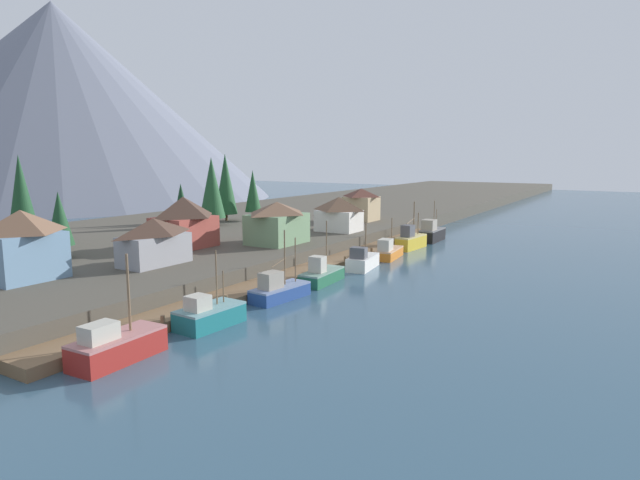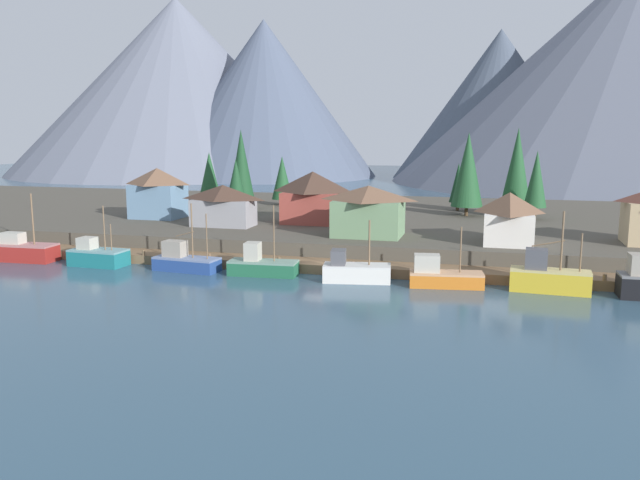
% 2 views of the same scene
% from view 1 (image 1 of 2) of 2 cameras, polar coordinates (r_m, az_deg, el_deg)
% --- Properties ---
extents(ground_plane, '(400.00, 400.00, 1.00)m').
position_cam_1_polar(ground_plane, '(81.77, -11.01, -2.24)').
color(ground_plane, '#335166').
extents(dock, '(80.00, 4.00, 1.60)m').
position_cam_1_polar(dock, '(70.86, -0.19, -2.95)').
color(dock, brown).
rests_on(dock, ground_plane).
extents(shoreline_bank, '(400.00, 56.00, 2.50)m').
position_cam_1_polar(shoreline_bank, '(89.91, -16.70, -0.32)').
color(shoreline_bank, '#4C473D').
rests_on(shoreline_bank, ground_plane).
extents(mountain_far_ridge, '(145.78, 145.78, 66.70)m').
position_cam_1_polar(mountain_far_ridge, '(216.15, -25.70, 12.86)').
color(mountain_far_ridge, slate).
rests_on(mountain_far_ridge, ground_plane).
extents(fishing_boat_red, '(7.22, 3.17, 7.81)m').
position_cam_1_polar(fishing_boat_red, '(43.28, -20.50, -10.32)').
color(fishing_boat_red, maroon).
rests_on(fishing_boat_red, ground_plane).
extents(fishing_boat_teal, '(6.35, 3.34, 6.71)m').
position_cam_1_polar(fishing_boat_teal, '(49.44, -11.53, -7.67)').
color(fishing_boat_teal, '#196B70').
rests_on(fishing_boat_teal, ground_plane).
extents(fishing_boat_blue, '(7.32, 3.28, 7.27)m').
position_cam_1_polar(fishing_boat_blue, '(57.37, -4.35, -5.23)').
color(fishing_boat_blue, navy).
rests_on(fishing_boat_blue, ground_plane).
extents(fishing_boat_green, '(7.25, 3.05, 7.31)m').
position_cam_1_polar(fishing_boat_green, '(64.52, 0.14, -3.66)').
color(fishing_boat_green, '#1E5B3D').
rests_on(fishing_boat_green, ground_plane).
extents(fishing_boat_white, '(6.97, 3.68, 6.18)m').
position_cam_1_polar(fishing_boat_white, '(72.83, 4.44, -2.20)').
color(fishing_boat_white, silver).
rests_on(fishing_boat_white, ground_plane).
extents(fishing_boat_orange, '(7.23, 3.44, 5.84)m').
position_cam_1_polar(fishing_boat_orange, '(80.46, 7.13, -1.20)').
color(fishing_boat_orange, '#CC6B1E').
rests_on(fishing_boat_orange, ground_plane).
extents(fishing_boat_yellow, '(7.23, 2.74, 7.59)m').
position_cam_1_polar(fishing_boat_yellow, '(89.33, 9.44, -0.04)').
color(fishing_boat_yellow, gold).
rests_on(fishing_boat_yellow, ground_plane).
extents(fishing_boat_black, '(7.16, 2.89, 7.06)m').
position_cam_1_polar(fishing_boat_black, '(97.83, 11.53, 0.70)').
color(fishing_boat_black, black).
rests_on(fishing_boat_black, ground_plane).
extents(house_grey, '(8.28, 4.35, 5.39)m').
position_cam_1_polar(house_grey, '(65.37, -16.93, -0.10)').
color(house_grey, gray).
rests_on(house_grey, shoreline_bank).
extents(house_blue, '(7.22, 5.69, 7.12)m').
position_cam_1_polar(house_blue, '(62.31, -28.62, -0.41)').
color(house_blue, '#6689A8').
rests_on(house_blue, shoreline_bank).
extents(house_green, '(8.33, 6.45, 5.97)m').
position_cam_1_polar(house_green, '(77.92, -4.51, 1.86)').
color(house_green, '#6B8E66').
rests_on(house_green, shoreline_bank).
extents(house_tan, '(5.81, 5.87, 6.18)m').
position_cam_1_polar(house_tan, '(105.58, 4.32, 3.74)').
color(house_tan, tan).
rests_on(house_tan, shoreline_bank).
extents(house_white, '(5.44, 7.01, 5.66)m').
position_cam_1_polar(house_white, '(90.65, 1.98, 2.76)').
color(house_white, silver).
rests_on(house_white, shoreline_bank).
extents(house_red, '(7.96, 6.35, 6.95)m').
position_cam_1_polar(house_red, '(76.63, -14.03, 1.89)').
color(house_red, '#9E4238').
rests_on(house_red, shoreline_bank).
extents(conifer_near_left, '(2.72, 2.72, 7.44)m').
position_cam_1_polar(conifer_near_left, '(102.75, -14.29, 4.03)').
color(conifer_near_left, '#4C3823').
rests_on(conifer_near_left, shoreline_bank).
extents(conifer_near_right, '(4.59, 4.59, 12.16)m').
position_cam_1_polar(conifer_near_right, '(99.48, -11.22, 5.38)').
color(conifer_near_right, '#4C3823').
rests_on(conifer_near_right, shoreline_bank).
extents(conifer_mid_right, '(4.20, 4.20, 12.59)m').
position_cam_1_polar(conifer_mid_right, '(76.88, -28.69, 3.52)').
color(conifer_mid_right, '#4C3823').
rests_on(conifer_mid_right, shoreline_bank).
extents(conifer_back_left, '(4.33, 4.33, 12.82)m').
position_cam_1_polar(conifer_back_left, '(106.51, -9.82, 5.79)').
color(conifer_back_left, '#4C3823').
rests_on(conifer_back_left, shoreline_bank).
extents(conifer_back_right, '(3.14, 3.14, 8.18)m').
position_cam_1_polar(conifer_back_right, '(73.07, -25.54, 2.01)').
color(conifer_back_right, '#4C3823').
rests_on(conifer_back_right, shoreline_bank).
extents(conifer_centre, '(3.54, 3.54, 8.20)m').
position_cam_1_polar(conifer_centre, '(85.30, -28.35, 2.48)').
color(conifer_centre, '#4C3823').
rests_on(conifer_centre, shoreline_bank).
extents(conifer_far_left, '(3.13, 3.13, 9.65)m').
position_cam_1_polar(conifer_far_left, '(105.54, -7.02, 5.08)').
color(conifer_far_left, '#4C3823').
rests_on(conifer_far_left, shoreline_bank).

